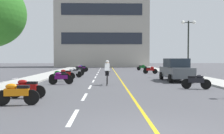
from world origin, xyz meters
TOP-DOWN VIEW (x-y plane):
  - ground_plane at (0.00, 21.00)m, footprint 140.00×140.00m
  - curb_left at (-7.20, 24.00)m, footprint 2.40×72.00m
  - curb_right at (7.20, 24.00)m, footprint 2.40×72.00m
  - lane_dash_0 at (-2.00, 2.00)m, footprint 0.14×2.20m
  - lane_dash_1 at (-2.00, 6.00)m, footprint 0.14×2.20m
  - lane_dash_2 at (-2.00, 10.00)m, footprint 0.14×2.20m
  - lane_dash_3 at (-2.00, 14.00)m, footprint 0.14×2.20m
  - lane_dash_4 at (-2.00, 18.00)m, footprint 0.14×2.20m
  - lane_dash_5 at (-2.00, 22.00)m, footprint 0.14×2.20m
  - lane_dash_6 at (-2.00, 26.00)m, footprint 0.14×2.20m
  - lane_dash_7 at (-2.00, 30.00)m, footprint 0.14×2.20m
  - lane_dash_8 at (-2.00, 34.00)m, footprint 0.14×2.20m
  - lane_dash_9 at (-2.00, 38.00)m, footprint 0.14×2.20m
  - lane_dash_10 at (-2.00, 42.00)m, footprint 0.14×2.20m
  - lane_dash_11 at (-2.00, 46.00)m, footprint 0.14×2.20m
  - centre_line_yellow at (0.25, 24.00)m, footprint 0.12×66.00m
  - office_building at (-1.83, 48.95)m, footprint 19.91×8.02m
  - street_lamp_mid at (7.11, 18.23)m, footprint 1.46×0.36m
  - parked_car_near at (4.67, 13.96)m, footprint 1.97×4.23m
  - motorcycle_0 at (-4.44, 3.94)m, footprint 1.70×0.60m
  - motorcycle_1 at (-4.59, 5.60)m, footprint 1.70×0.60m
  - motorcycle_2 at (4.39, 8.79)m, footprint 1.66×0.73m
  - motorcycle_3 at (-4.14, 11.57)m, footprint 1.69×0.60m
  - motorcycle_4 at (-4.63, 13.69)m, footprint 1.70×0.60m
  - motorcycle_5 at (-4.52, 15.72)m, footprint 1.70×0.60m
  - motorcycle_6 at (-4.12, 17.83)m, footprint 1.69×0.60m
  - motorcycle_7 at (-4.12, 19.98)m, footprint 1.65×0.77m
  - motorcycle_8 at (4.30, 23.20)m, footprint 1.69×0.60m
  - motorcycle_9 at (-4.45, 25.54)m, footprint 1.70×0.60m
  - motorcycle_10 at (-4.33, 27.40)m, footprint 1.67×0.71m
  - motorcycle_11 at (-4.33, 28.96)m, footprint 1.68×0.66m
  - motorcycle_12 at (4.60, 31.75)m, footprint 1.67×0.71m
  - cyclist_rider at (-0.90, 11.14)m, footprint 0.42×1.77m

SIDE VIEW (x-z plane):
  - ground_plane at x=0.00m, z-range 0.00..0.00m
  - lane_dash_0 at x=-2.00m, z-range 0.00..0.01m
  - lane_dash_1 at x=-2.00m, z-range 0.00..0.01m
  - lane_dash_2 at x=-2.00m, z-range 0.00..0.01m
  - lane_dash_3 at x=-2.00m, z-range 0.00..0.01m
  - lane_dash_4 at x=-2.00m, z-range 0.00..0.01m
  - lane_dash_5 at x=-2.00m, z-range 0.00..0.01m
  - lane_dash_6 at x=-2.00m, z-range 0.00..0.01m
  - lane_dash_7 at x=-2.00m, z-range 0.00..0.01m
  - lane_dash_8 at x=-2.00m, z-range 0.00..0.01m
  - lane_dash_9 at x=-2.00m, z-range 0.00..0.01m
  - lane_dash_10 at x=-2.00m, z-range 0.00..0.01m
  - lane_dash_11 at x=-2.00m, z-range 0.00..0.01m
  - centre_line_yellow at x=0.25m, z-range 0.00..0.01m
  - curb_left at x=-7.20m, z-range 0.00..0.12m
  - curb_right at x=7.20m, z-range 0.00..0.12m
  - motorcycle_0 at x=-4.44m, z-range 0.01..0.93m
  - motorcycle_1 at x=-4.59m, z-range 0.01..0.93m
  - motorcycle_2 at x=4.39m, z-range 0.01..0.93m
  - motorcycle_3 at x=-4.14m, z-range 0.01..0.93m
  - motorcycle_4 at x=-4.63m, z-range 0.01..0.93m
  - motorcycle_5 at x=-4.52m, z-range 0.01..0.93m
  - motorcycle_6 at x=-4.12m, z-range 0.01..0.93m
  - motorcycle_7 at x=-4.12m, z-range 0.01..0.93m
  - motorcycle_8 at x=4.30m, z-range 0.01..0.93m
  - motorcycle_9 at x=-4.45m, z-range 0.01..0.93m
  - motorcycle_10 at x=-4.33m, z-range 0.01..0.93m
  - motorcycle_11 at x=-4.33m, z-range 0.01..0.93m
  - motorcycle_12 at x=4.60m, z-range 0.01..0.93m
  - cyclist_rider at x=-0.90m, z-range 0.03..1.74m
  - parked_car_near at x=4.67m, z-range 0.01..1.83m
  - street_lamp_mid at x=7.11m, z-range 1.34..6.76m
  - office_building at x=-1.83m, z-range 0.00..19.99m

